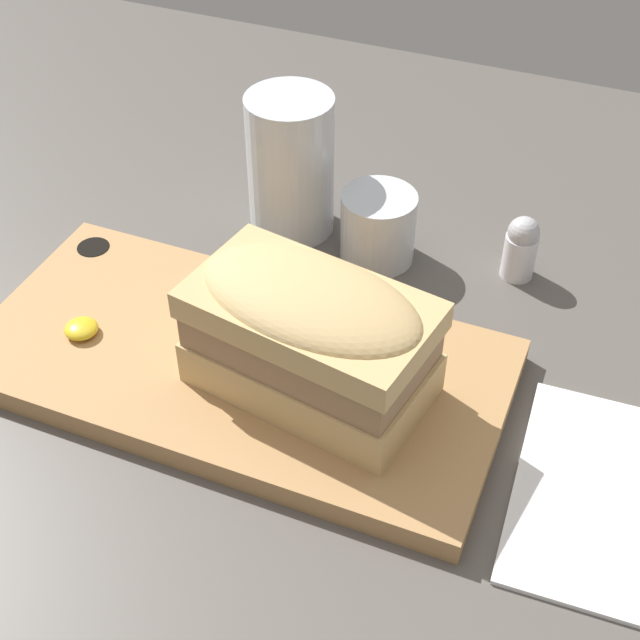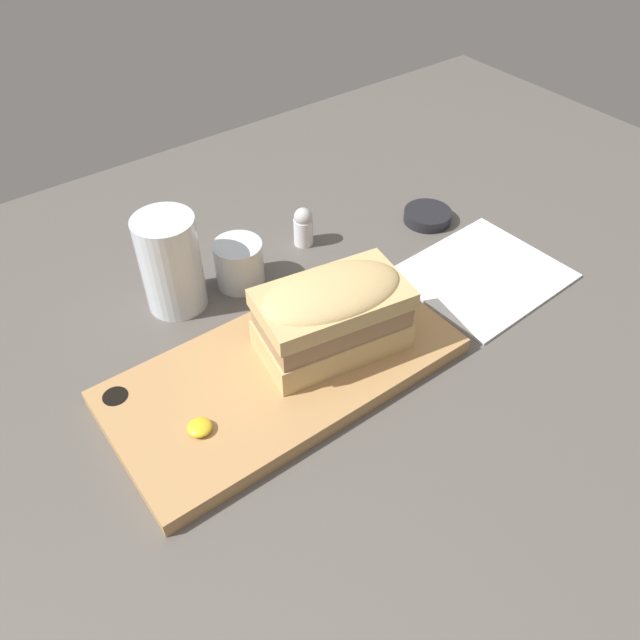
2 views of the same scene
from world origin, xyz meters
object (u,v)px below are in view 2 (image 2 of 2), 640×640
object	(u,v)px
wine_glass	(239,266)
condiment_dish	(427,216)
napkin	(482,275)
serving_board	(283,371)
sandwich	(332,312)
water_glass	(172,269)
salt_shaker	(303,226)

from	to	relation	value
wine_glass	condiment_dish	world-z (taller)	wine_glass
napkin	serving_board	bearing A→B (deg)	177.99
serving_board	sandwich	xyz separation A→B (cm)	(6.33, -0.77, 6.15)
water_glass	wine_glass	xyz separation A→B (cm)	(8.67, -1.34, -2.75)
wine_glass	salt_shaker	bearing A→B (deg)	10.15
serving_board	condiment_dish	size ratio (longest dim) A/B	5.59
serving_board	water_glass	xyz separation A→B (cm)	(-3.72, 18.79, 4.60)
salt_shaker	condiment_dish	world-z (taller)	salt_shaker
serving_board	sandwich	size ratio (longest dim) A/B	2.23
water_glass	salt_shaker	xyz separation A→B (cm)	(20.58, 0.79, -2.64)
water_glass	napkin	world-z (taller)	water_glass
water_glass	wine_glass	size ratio (longest dim) A/B	1.99
condiment_dish	wine_glass	bearing A→B (deg)	171.62
wine_glass	salt_shaker	distance (cm)	12.10
napkin	salt_shaker	bearing A→B (deg)	126.24
sandwich	salt_shaker	size ratio (longest dim) A/B	3.06
serving_board	water_glass	world-z (taller)	water_glass
water_glass	napkin	size ratio (longest dim) A/B	0.60
serving_board	wine_glass	distance (cm)	18.23
water_glass	condiment_dish	distance (cm)	39.61
sandwich	wine_glass	size ratio (longest dim) A/B	2.77
serving_board	salt_shaker	bearing A→B (deg)	49.26
napkin	salt_shaker	world-z (taller)	salt_shaker
napkin	salt_shaker	xyz separation A→B (cm)	(-15.18, 20.71, 2.74)
water_glass	condiment_dish	xyz separation A→B (cm)	(38.90, -5.79, -4.72)
serving_board	water_glass	bearing A→B (deg)	101.20
wine_glass	napkin	distance (cm)	32.95
serving_board	wine_glass	bearing A→B (deg)	74.16
water_glass	sandwich	bearing A→B (deg)	-62.80
wine_glass	napkin	world-z (taller)	wine_glass
serving_board	condiment_dish	bearing A→B (deg)	20.27
salt_shaker	sandwich	bearing A→B (deg)	-117.36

